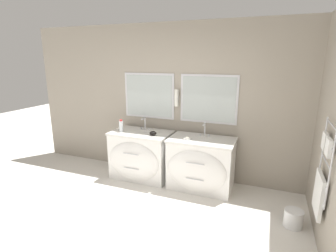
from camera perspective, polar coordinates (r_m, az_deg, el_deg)
The scene contains 9 objects.
wall_back at distance 4.48m, azimuth 2.31°, elevation 5.22°, with size 5.77×0.15×2.60m.
vanity_left at distance 4.55m, azimuth -6.01°, elevation -6.30°, with size 1.02×0.68×0.81m.
vanity_right at distance 4.20m, azimuth 7.09°, elevation -8.20°, with size 1.02×0.68×0.81m.
faucet_left at distance 4.56m, azimuth -5.10°, elevation 0.48°, with size 0.17×0.14×0.22m.
faucet_right at distance 4.20m, azimuth 7.96°, elevation -0.83°, with size 0.17×0.14×0.22m.
toiletry_bottle at distance 4.51m, azimuth -10.16°, elevation -0.02°, with size 0.07×0.07×0.21m.
amenity_bowl at distance 4.25m, azimuth -3.29°, elevation -1.57°, with size 0.12×0.12×0.07m.
soap_dish at distance 4.04m, azimuth 4.18°, elevation -2.75°, with size 0.10×0.07×0.04m.
waste_bin at distance 3.76m, azimuth 25.63°, elevation -17.61°, with size 0.23×0.23×0.22m.
Camera 1 is at (1.47, -1.84, 2.03)m, focal length 28.00 mm.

